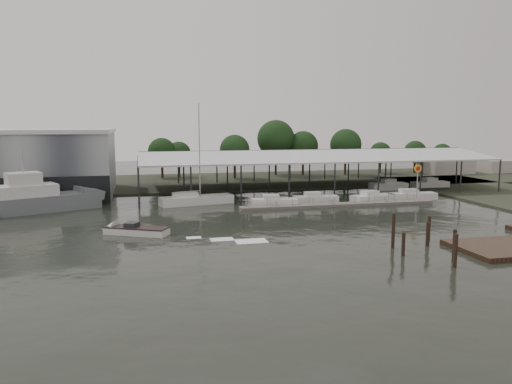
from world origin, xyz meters
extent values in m
plane|color=black|center=(0.00, 0.00, 0.00)|extent=(200.00, 200.00, 0.00)
cube|color=#323729|center=(0.00, 42.00, 0.10)|extent=(140.00, 30.00, 0.30)
cube|color=#92989C|center=(-28.00, 30.00, 5.00)|extent=(24.00, 20.00, 10.00)
cube|color=black|center=(-28.00, 19.95, 2.00)|extent=(24.00, 0.30, 4.00)
cube|color=white|center=(-28.00, 30.00, 10.20)|extent=(24.50, 20.50, 0.60)
cube|color=#292B2E|center=(17.00, 28.00, 6.76)|extent=(58.00, 0.40, 0.30)
cylinder|color=#292B2E|center=(-12.00, 16.50, 2.75)|extent=(0.24, 0.24, 5.50)
cylinder|color=#292B2E|center=(46.00, 16.50, 2.75)|extent=(0.24, 0.24, 5.50)
cylinder|color=#292B2E|center=(-12.00, 39.50, 2.75)|extent=(0.24, 0.24, 5.50)
cylinder|color=#292B2E|center=(46.00, 39.50, 2.75)|extent=(0.24, 0.24, 5.50)
cube|color=#635E58|center=(15.00, 10.00, 0.20)|extent=(28.00, 2.00, 0.40)
cylinder|color=#999D9F|center=(2.00, 9.10, 0.80)|extent=(0.10, 0.10, 1.20)
cylinder|color=#999D9F|center=(28.00, 10.90, 0.80)|extent=(0.10, 0.10, 1.20)
cube|color=#999D9F|center=(14.00, 10.00, 0.70)|extent=(0.30, 0.30, 0.70)
cylinder|color=#999D9F|center=(27.00, 10.00, 2.50)|extent=(0.16, 0.16, 5.00)
cylinder|color=yellow|center=(27.00, 10.00, 5.00)|extent=(1.10, 0.12, 1.10)
cylinder|color=red|center=(27.00, 9.93, 5.00)|extent=(0.70, 0.05, 0.70)
cube|color=#A09A8D|center=(55.00, 45.00, 2.00)|extent=(10.00, 8.00, 4.00)
cube|color=#A09A8D|center=(68.00, 44.00, 1.50)|extent=(8.00, 6.00, 3.00)
cube|color=slate|center=(-25.42, 15.10, 0.90)|extent=(17.00, 10.92, 2.40)
cube|color=slate|center=(-18.76, 18.07, 1.90)|extent=(4.68, 5.29, 1.79)
cube|color=silver|center=(-26.33, 14.69, 2.69)|extent=(8.66, 6.63, 1.80)
cube|color=silver|center=(-26.33, 14.69, 4.39)|extent=(4.95, 4.58, 1.61)
cylinder|color=#999D9F|center=(-26.33, 14.69, 6.79)|extent=(0.18, 0.18, 3.50)
cube|color=silver|center=(-4.02, 16.17, 0.50)|extent=(10.74, 4.61, 1.40)
cube|color=silver|center=(-5.65, 15.84, 1.40)|extent=(3.63, 2.42, 0.80)
cylinder|color=#999D9F|center=(-3.51, 16.27, 7.66)|extent=(0.16, 0.16, 13.21)
cylinder|color=#999D9F|center=(-5.35, 15.90, 1.90)|extent=(3.45, 0.81, 0.12)
cube|color=silver|center=(-12.30, -1.64, 0.35)|extent=(6.82, 4.85, 0.90)
cone|color=silver|center=(-15.19, -0.13, 0.35)|extent=(2.34, 2.51, 2.00)
cube|color=black|center=(-12.30, -1.64, 0.75)|extent=(6.85, 4.90, 0.12)
cube|color=#292B2E|center=(-12.77, -1.39, 1.00)|extent=(1.71, 1.80, 0.50)
cube|color=white|center=(-6.69, -4.56, 0.02)|extent=(2.30, 1.50, 0.04)
cube|color=white|center=(-4.03, -5.95, 0.02)|extent=(3.10, 2.00, 0.04)
cube|color=white|center=(-1.37, -7.33, 0.02)|extent=(3.90, 2.50, 0.04)
cube|color=silver|center=(6.28, 11.98, 0.50)|extent=(6.52, 3.05, 1.10)
cube|color=silver|center=(5.78, 11.98, 1.30)|extent=(2.40, 1.90, 0.70)
cube|color=silver|center=(12.77, 13.25, 0.50)|extent=(6.54, 2.77, 1.10)
cube|color=silver|center=(12.27, 13.25, 1.30)|extent=(2.36, 1.80, 0.70)
cube|color=silver|center=(21.37, 12.43, 0.50)|extent=(7.03, 3.73, 1.10)
cube|color=silver|center=(20.87, 12.43, 1.30)|extent=(2.66, 2.12, 0.70)
cube|color=silver|center=(27.92, 13.01, 0.50)|extent=(7.59, 2.55, 1.10)
cube|color=silver|center=(27.42, 13.01, 1.30)|extent=(2.69, 1.73, 0.70)
cylinder|color=#2F2117|center=(14.35, -12.99, 0.86)|extent=(0.32, 0.32, 2.91)
cylinder|color=#2F2117|center=(13.61, -18.12, 1.06)|extent=(0.32, 0.32, 3.33)
cylinder|color=#2F2117|center=(10.38, -15.56, 0.74)|extent=(0.32, 0.32, 2.68)
cylinder|color=#2F2117|center=(10.81, -12.95, 1.35)|extent=(0.32, 0.32, 3.89)
cylinder|color=#2F2117|center=(15.61, -11.19, 0.95)|extent=(0.32, 0.32, 3.10)
cylinder|color=#2F2117|center=(12.65, -19.68, 1.07)|extent=(0.32, 0.32, 3.34)
cylinder|color=#2F2015|center=(-7.25, 49.66, 2.01)|extent=(0.50, 0.50, 4.01)
sphere|color=#1E3E19|center=(-7.25, 49.66, 5.62)|extent=(5.62, 5.62, 5.62)
cylinder|color=#2F2015|center=(-3.77, 50.51, 1.81)|extent=(0.50, 0.50, 3.62)
sphere|color=#1E3E19|center=(-3.77, 50.51, 5.07)|extent=(5.07, 5.07, 5.07)
cylinder|color=#2F2015|center=(7.10, 45.55, 2.16)|extent=(0.50, 0.50, 4.32)
sphere|color=#1E3E19|center=(7.10, 45.55, 6.05)|extent=(6.05, 6.05, 6.05)
cylinder|color=#2F2015|center=(16.90, 49.69, 2.87)|extent=(0.50, 0.50, 5.74)
sphere|color=#1E3E19|center=(16.90, 49.69, 8.04)|extent=(8.04, 8.04, 8.04)
cylinder|color=#2F2015|center=(22.76, 48.73, 2.31)|extent=(0.50, 0.50, 4.62)
sphere|color=#1E3E19|center=(22.76, 48.73, 6.46)|extent=(6.46, 6.46, 6.46)
cylinder|color=#2F2015|center=(31.73, 46.75, 2.41)|extent=(0.50, 0.50, 4.83)
sphere|color=#1E3E19|center=(31.73, 46.75, 6.76)|extent=(6.76, 6.76, 6.76)
cylinder|color=#2F2015|center=(40.61, 47.98, 1.71)|extent=(0.50, 0.50, 3.42)
sphere|color=#1E3E19|center=(40.61, 47.98, 4.78)|extent=(4.78, 4.78, 4.78)
cylinder|color=#2F2015|center=(48.71, 47.18, 1.77)|extent=(0.50, 0.50, 3.54)
sphere|color=#1E3E19|center=(48.71, 47.18, 4.96)|extent=(4.96, 4.96, 4.96)
cylinder|color=#2F2015|center=(56.07, 47.94, 1.59)|extent=(0.50, 0.50, 3.19)
sphere|color=#1E3E19|center=(56.07, 47.94, 4.46)|extent=(4.46, 4.46, 4.46)
camera|label=1|loc=(-11.81, -53.84, 11.59)|focal=35.00mm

